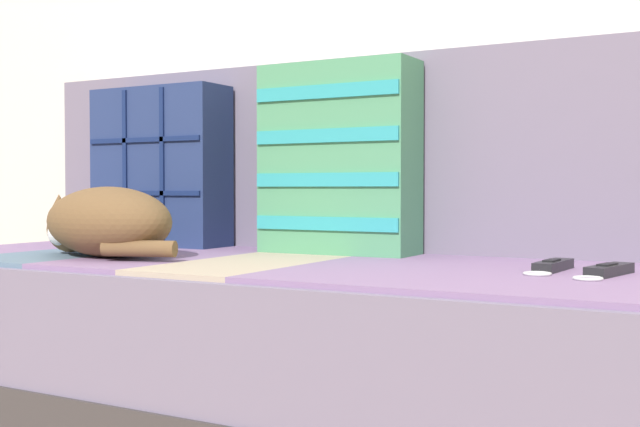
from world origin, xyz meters
TOP-DOWN VIEW (x-y plane):
  - couch at (0.00, 0.16)m, footprint 1.84×0.79m
  - sofa_backrest at (0.00, 0.48)m, footprint 1.80×0.14m
  - throw_pillow_quilted at (-0.47, 0.33)m, footprint 0.37×0.14m
  - throw_pillow_striped at (0.06, 0.33)m, footprint 0.37×0.14m
  - sleeping_cat at (-0.35, 0.00)m, footprint 0.41×0.27m
  - game_remote_near at (0.68, 0.13)m, footprint 0.08×0.19m
  - game_remote_far at (0.58, 0.17)m, footprint 0.06×0.19m

SIDE VIEW (x-z plane):
  - couch at x=0.00m, z-range 0.00..0.39m
  - game_remote_near at x=0.68m, z-range 0.39..0.41m
  - game_remote_far at x=0.58m, z-range 0.39..0.41m
  - sleeping_cat at x=-0.35m, z-range 0.38..0.54m
  - throw_pillow_quilted at x=-0.47m, z-range 0.39..0.80m
  - throw_pillow_striped at x=0.06m, z-range 0.39..0.82m
  - sofa_backrest at x=0.00m, z-range 0.39..0.85m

